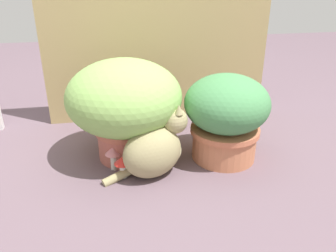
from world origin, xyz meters
name	(u,v)px	position (x,y,z in m)	size (l,w,h in m)	color
ground_plane	(152,170)	(0.00, 0.00, 0.00)	(6.00, 6.00, 0.00)	#644F59
cardboard_backdrop	(158,33)	(0.13, 0.59, 0.48)	(1.24, 0.03, 0.96)	tan
grass_planter	(124,103)	(-0.10, 0.15, 0.27)	(0.50, 0.50, 0.46)	#AB5A4B
leafy_planter	(226,115)	(0.34, 0.06, 0.21)	(0.37, 0.37, 0.39)	#C0724E
cat	(155,149)	(0.01, -0.03, 0.12)	(0.39, 0.26, 0.32)	tan
mushroom_ornament_red	(123,163)	(-0.12, -0.03, 0.07)	(0.07, 0.07, 0.10)	silver
mushroom_ornament_pink	(113,153)	(-0.16, 0.04, 0.08)	(0.07, 0.07, 0.11)	silver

